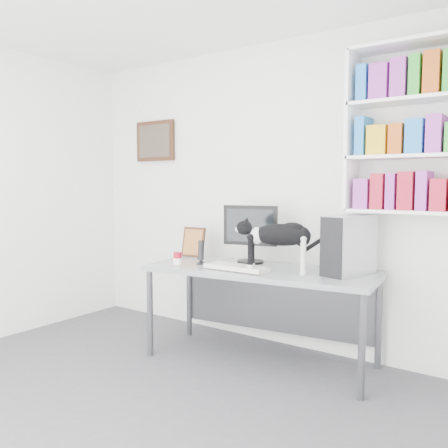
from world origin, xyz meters
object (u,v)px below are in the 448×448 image
object	(u,v)px
bookshelf	(420,128)
desk	(260,315)
speaker	(201,252)
cat	(279,247)
keyboard	(237,268)
leaning_print	(194,242)
pc_tower	(349,245)
monitor	(250,234)
soup_can	(178,258)

from	to	relation	value
bookshelf	desk	bearing A→B (deg)	-161.95
bookshelf	speaker	size ratio (longest dim) A/B	5.87
cat	bookshelf	bearing A→B (deg)	3.40
keyboard	leaning_print	distance (m)	0.79
desk	pc_tower	bearing A→B (deg)	5.23
speaker	monitor	bearing A→B (deg)	20.43
speaker	soup_can	xyz separation A→B (m)	(-0.16, -0.12, -0.05)
leaning_print	soup_can	bearing A→B (deg)	-75.41
leaning_print	speaker	bearing A→B (deg)	-48.33
speaker	leaning_print	distance (m)	0.42
cat	monitor	bearing A→B (deg)	124.61
pc_tower	cat	distance (m)	0.52
leaning_print	soup_can	world-z (taller)	leaning_print
desk	leaning_print	size ratio (longest dim) A/B	6.53
desk	monitor	distance (m)	0.69
desk	monitor	world-z (taller)	monitor
soup_can	desk	bearing A→B (deg)	20.26
desk	soup_can	size ratio (longest dim) A/B	17.85
keyboard	speaker	bearing A→B (deg)	172.11
leaning_print	cat	distance (m)	1.07
keyboard	soup_can	xyz separation A→B (m)	(-0.55, -0.07, 0.03)
bookshelf	monitor	bearing A→B (deg)	-171.60
desk	bookshelf	bearing A→B (deg)	10.58
soup_can	cat	xyz separation A→B (m)	(0.89, 0.15, 0.15)
pc_tower	speaker	size ratio (longest dim) A/B	2.11
desk	soup_can	distance (m)	0.84
leaning_print	soup_can	xyz separation A→B (m)	(0.15, -0.40, -0.09)
bookshelf	soup_can	distance (m)	2.13
pc_tower	speaker	xyz separation A→B (m)	(-1.19, -0.28, -0.12)
desk	cat	world-z (taller)	cat
leaning_print	bookshelf	bearing A→B (deg)	-0.14
monitor	soup_can	size ratio (longest dim) A/B	4.86
desk	monitor	bearing A→B (deg)	133.28
keyboard	speaker	size ratio (longest dim) A/B	2.43
bookshelf	pc_tower	distance (m)	0.98
pc_tower	keyboard	bearing A→B (deg)	-144.63
keyboard	cat	size ratio (longest dim) A/B	0.80
keyboard	desk	bearing A→B (deg)	55.38
pc_tower	soup_can	world-z (taller)	pc_tower
desk	soup_can	xyz separation A→B (m)	(-0.67, -0.25, 0.44)
bookshelf	monitor	distance (m)	1.55
monitor	pc_tower	world-z (taller)	monitor
desk	leaning_print	world-z (taller)	leaning_print
keyboard	speaker	xyz separation A→B (m)	(-0.40, 0.05, 0.09)
monitor	keyboard	distance (m)	0.42
speaker	cat	xyz separation A→B (m)	(0.73, 0.03, 0.09)
speaker	cat	bearing A→B (deg)	-20.47
bookshelf	desk	size ratio (longest dim) A/B	0.67
pc_tower	cat	size ratio (longest dim) A/B	0.69
monitor	cat	distance (m)	0.50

